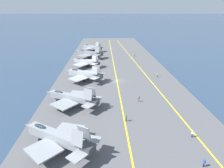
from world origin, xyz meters
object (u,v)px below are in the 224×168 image
Objects in this scene: parked_jet_third at (72,97)px; parked_jet_fifth at (86,62)px; parked_jet_second at (57,137)px; crew_green_vest at (126,118)px; parked_jet_sixth at (89,53)px; crew_blue_vest at (204,162)px; crew_white_vest at (192,134)px; crew_red_vest at (135,55)px; crew_yellow_vest at (157,75)px; parked_jet_seventh at (92,47)px; parked_jet_fourth at (84,74)px; crew_brown_vest at (139,98)px.

parked_jet_third is 39.29m from parked_jet_fifth.
crew_green_vest is at bearing -56.20° from parked_jet_second.
parked_jet_sixth is 9.71× the size of crew_green_vest.
crew_green_vest is at bearing 37.47° from crew_blue_vest.
parked_jet_third is 31.36m from crew_white_vest.
crew_red_vest reaches higher than crew_yellow_vest.
parked_jet_third is 9.55× the size of crew_yellow_vest.
parked_jet_sixth is at bearing 177.83° from parked_jet_seventh.
parked_jet_fourth is 8.85× the size of crew_yellow_vest.
crew_blue_vest is 47.01m from crew_yellow_vest.
parked_jet_sixth is at bearing -0.77° from parked_jet_third.
parked_jet_sixth is at bearing 19.85° from crew_white_vest.
crew_brown_vest is at bearing -43.43° from parked_jet_second.
parked_jet_third is 1.08× the size of parked_jet_fourth.
crew_green_vest is (-83.75, -12.57, -1.62)m from parked_jet_seventh.
crew_yellow_vest is at bearing -35.74° from parked_jet_second.
parked_jet_fourth is 1.05× the size of parked_jet_fifth.
parked_jet_fifth is 1.03× the size of parked_jet_seventh.
parked_jet_seventh is 94.10m from crew_white_vest.
crew_green_vest is at bearing 153.88° from crew_yellow_vest.
crew_white_vest is at bearing -164.22° from parked_jet_seventh.
parked_jet_fourth is at bearing -179.06° from parked_jet_sixth.
parked_jet_third reaches higher than crew_red_vest.
parked_jet_seventh is 8.19× the size of crew_red_vest.
crew_brown_vest is at bearing -137.47° from parked_jet_fourth.
parked_jet_seventh is 8.01× the size of crew_brown_vest.
parked_jet_fourth is at bearing 94.78° from crew_yellow_vest.
crew_green_vest is 0.99× the size of crew_red_vest.
crew_white_vest is at bearing -160.15° from parked_jet_sixth.
parked_jet_third is at bearing 155.84° from crew_red_vest.
crew_green_vest is at bearing -156.76° from parked_jet_fourth.
crew_brown_vest is (-73.27, -17.33, -1.60)m from parked_jet_seventh.
parked_jet_fourth reaches higher than parked_jet_seventh.
parked_jet_third is 0.99× the size of parked_jet_sixth.
crew_yellow_vest is (46.83, -4.09, 0.07)m from crew_blue_vest.
parked_jet_second is 57.75m from parked_jet_fifth.
crew_red_vest is (-16.64, -24.61, -1.62)m from parked_jet_seventh.
crew_yellow_vest reaches higher than crew_green_vest.
parked_jet_third is 63.67m from crew_red_vest.
crew_brown_vest is 26.37m from crew_blue_vest.
crew_blue_vest is at bearing -133.30° from parked_jet_third.
crew_red_vest is (56.64, -7.28, -0.02)m from crew_brown_vest.
parked_jet_second is 9.98× the size of crew_blue_vest.
crew_white_vest is at bearing -84.47° from parked_jet_second.
crew_red_vest is at bearing 0.76° from crew_white_vest.
parked_jet_seventh is at bearing 13.70° from crew_blue_vest.
crew_red_vest is (18.79, -25.47, -1.32)m from parked_jet_fifth.
crew_red_vest reaches higher than crew_green_vest.
crew_red_vest is 35.48m from crew_yellow_vest.
parked_jet_fourth is 8.64× the size of crew_brown_vest.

